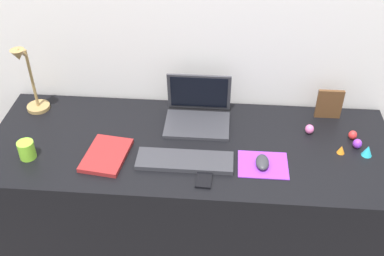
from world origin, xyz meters
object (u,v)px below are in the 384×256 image
(laptop, at_px, (198,110))
(toy_figurine_orange, at_px, (341,149))
(notebook_pad, at_px, (106,155))
(toy_figurine_red, at_px, (353,135))
(toy_figurine_cyan, at_px, (368,151))
(coffee_mug, at_px, (27,150))
(toy_figurine_purple, at_px, (357,144))
(desk_lamp, at_px, (29,82))
(picture_frame, at_px, (329,104))
(mouse, at_px, (262,162))
(cell_phone, at_px, (204,177))
(keyboard, at_px, (185,161))
(toy_figurine_pink, at_px, (309,129))

(laptop, distance_m, toy_figurine_orange, 0.67)
(notebook_pad, bearing_deg, toy_figurine_red, 18.59)
(toy_figurine_cyan, bearing_deg, coffee_mug, -174.89)
(laptop, distance_m, toy_figurine_purple, 0.73)
(desk_lamp, bearing_deg, picture_frame, 2.91)
(toy_figurine_purple, bearing_deg, mouse, -159.70)
(coffee_mug, distance_m, toy_figurine_orange, 1.35)
(cell_phone, distance_m, notebook_pad, 0.44)
(keyboard, relative_size, coffee_mug, 5.07)
(cell_phone, bearing_deg, toy_figurine_purple, 23.54)
(desk_lamp, bearing_deg, toy_figurine_purple, -5.75)
(toy_figurine_pink, bearing_deg, toy_figurine_red, -8.12)
(laptop, distance_m, desk_lamp, 0.80)
(laptop, relative_size, toy_figurine_purple, 6.84)
(keyboard, bearing_deg, toy_figurine_purple, 12.10)
(cell_phone, height_order, toy_figurine_red, toy_figurine_red)
(mouse, bearing_deg, toy_figurine_purple, 20.30)
(toy_figurine_cyan, bearing_deg, desk_lamp, 172.57)
(mouse, bearing_deg, toy_figurine_pink, 47.59)
(picture_frame, relative_size, coffee_mug, 1.85)
(toy_figurine_purple, height_order, toy_figurine_cyan, toy_figurine_cyan)
(notebook_pad, relative_size, toy_figurine_pink, 5.42)
(keyboard, xyz_separation_m, toy_figurine_pink, (0.55, 0.25, 0.01))
(notebook_pad, bearing_deg, toy_figurine_cyan, 12.62)
(desk_lamp, distance_m, coffee_mug, 0.36)
(mouse, distance_m, coffee_mug, 1.00)
(notebook_pad, distance_m, toy_figurine_red, 1.10)
(toy_figurine_pink, relative_size, toy_figurine_orange, 1.18)
(keyboard, relative_size, toy_figurine_red, 9.74)
(coffee_mug, distance_m, toy_figurine_pink, 1.25)
(desk_lamp, bearing_deg, notebook_pad, -36.06)
(cell_phone, relative_size, notebook_pad, 0.53)
(toy_figurine_orange, bearing_deg, toy_figurine_red, 56.88)
(toy_figurine_pink, height_order, toy_figurine_orange, toy_figurine_pink)
(cell_phone, xyz_separation_m, coffee_mug, (-0.76, 0.07, 0.04))
(desk_lamp, height_order, picture_frame, desk_lamp)
(laptop, xyz_separation_m, toy_figurine_purple, (0.71, -0.15, -0.03))
(keyboard, bearing_deg, toy_figurine_cyan, 8.10)
(cell_phone, bearing_deg, keyboard, 138.14)
(laptop, bearing_deg, picture_frame, 6.41)
(toy_figurine_purple, bearing_deg, toy_figurine_red, 97.53)
(mouse, bearing_deg, picture_frame, 49.46)
(desk_lamp, xyz_separation_m, toy_figurine_purple, (1.50, -0.15, -0.15))
(notebook_pad, distance_m, toy_figurine_pink, 0.92)
(cell_phone, relative_size, toy_figurine_red, 3.04)
(mouse, relative_size, toy_figurine_red, 2.28)
(notebook_pad, bearing_deg, toy_figurine_purple, 15.33)
(coffee_mug, relative_size, toy_figurine_red, 1.92)
(laptop, relative_size, picture_frame, 2.00)
(mouse, relative_size, toy_figurine_orange, 2.55)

